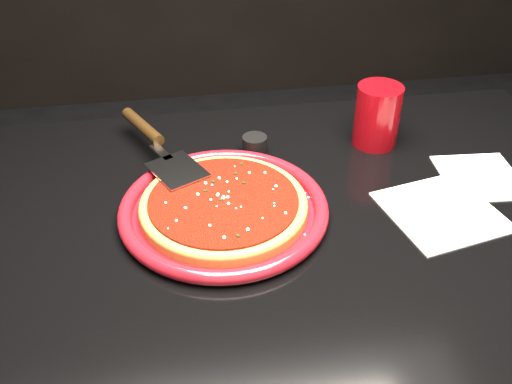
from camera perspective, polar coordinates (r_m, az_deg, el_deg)
table at (r=1.24m, az=3.10°, el=-16.16°), size 1.20×0.80×0.75m
plate at (r=0.96m, az=-3.24°, el=-1.70°), size 0.43×0.43×0.03m
pizza_crust at (r=0.96m, az=-3.25°, el=-1.51°), size 0.34×0.34×0.01m
pizza_crust_rim at (r=0.96m, az=-3.26°, el=-1.17°), size 0.34×0.34×0.02m
pizza_sauce at (r=0.95m, az=-3.27°, el=-0.93°), size 0.31×0.31×0.01m
parmesan_dusting at (r=0.95m, az=-3.29°, el=-0.59°), size 0.24×0.24×0.01m
basil_flecks at (r=0.95m, az=-3.29°, el=-0.63°), size 0.22×0.22×0.00m
pizza_server at (r=1.09m, az=-9.64°, el=4.75°), size 0.24×0.35×0.03m
cup at (r=1.16m, az=12.02°, el=7.48°), size 0.10×0.10×0.12m
napkin_a at (r=1.03m, az=18.06°, el=-1.86°), size 0.21×0.21×0.00m
napkin_b at (r=1.14m, az=21.50°, el=1.41°), size 0.15×0.16×0.00m
ramekin at (r=1.12m, az=-0.13°, el=4.71°), size 0.06×0.06×0.04m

